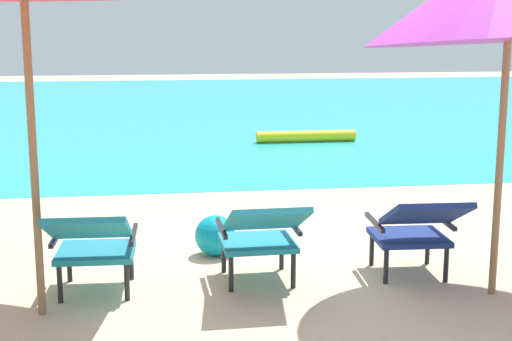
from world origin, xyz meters
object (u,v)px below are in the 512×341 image
lounge_chair_left (92,242)px  beach_ball (215,235)px  lounge_chair_center (262,233)px  lounge_chair_right (416,227)px  swim_buoy (306,136)px

lounge_chair_left → beach_ball: lounge_chair_left is taller
lounge_chair_center → lounge_chair_right: (1.11, -0.02, 0.00)m
lounge_chair_center → beach_ball: lounge_chair_center is taller
lounge_chair_center → lounge_chair_right: 1.11m
lounge_chair_left → lounge_chair_right: 2.26m
swim_buoy → lounge_chair_right: (-0.61, -6.56, 0.31)m
lounge_chair_left → lounge_chair_center: size_ratio=1.02×
lounge_chair_left → lounge_chair_right: size_ratio=0.99×
lounge_chair_right → beach_ball: (-1.37, 0.82, -0.24)m
swim_buoy → lounge_chair_left: 7.21m
swim_buoy → lounge_chair_center: lounge_chair_center is taller
swim_buoy → lounge_chair_left: (-2.87, -6.61, 0.31)m
lounge_chair_left → lounge_chair_center: 1.15m
lounge_chair_left → lounge_chair_right: (2.26, 0.04, 0.00)m
lounge_chair_center → beach_ball: bearing=107.4°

